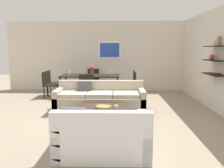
{
  "coord_description": "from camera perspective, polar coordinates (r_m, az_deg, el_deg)",
  "views": [
    {
      "loc": [
        0.46,
        -5.6,
        1.63
      ],
      "look_at": [
        0.31,
        0.2,
        0.75
      ],
      "focal_mm": 37.03,
      "sensor_mm": 36.0,
      "label": 1
    }
  ],
  "objects": [
    {
      "name": "decorative_bowl",
      "position": [
        4.9,
        -2.13,
        -5.74
      ],
      "size": [
        0.34,
        0.34,
        0.07
      ],
      "color": "#99844C",
      "rests_on": "coffee_table"
    },
    {
      "name": "wine_glass_right_near",
      "position": [
        7.75,
        -0.2,
        3.08
      ],
      "size": [
        0.07,
        0.07,
        0.18
      ],
      "color": "silver",
      "rests_on": "dining_table"
    },
    {
      "name": "back_wall_unit",
      "position": [
        9.14,
        0.5,
        6.9
      ],
      "size": [
        8.4,
        0.09,
        2.7
      ],
      "color": "silver",
      "rests_on": "ground"
    },
    {
      "name": "wine_glass_left_far",
      "position": [
        8.14,
        -10.37,
        3.15
      ],
      "size": [
        0.06,
        0.06,
        0.18
      ],
      "color": "silver",
      "rests_on": "dining_table"
    },
    {
      "name": "wine_glass_right_far",
      "position": [
        7.97,
        -0.15,
        3.09
      ],
      "size": [
        0.07,
        0.07,
        0.16
      ],
      "color": "silver",
      "rests_on": "dining_table"
    },
    {
      "name": "dining_chair_head",
      "position": [
        8.81,
        -4.7,
        1.26
      ],
      "size": [
        0.44,
        0.44,
        0.88
      ],
      "color": "black",
      "rests_on": "ground"
    },
    {
      "name": "dining_chair_left_far",
      "position": [
        8.44,
        -14.68,
        0.68
      ],
      "size": [
        0.44,
        0.44,
        0.88
      ],
      "color": "black",
      "rests_on": "ground"
    },
    {
      "name": "sofa_beige",
      "position": [
        6.11,
        -2.96,
        -4.05
      ],
      "size": [
        2.31,
        0.9,
        0.78
      ],
      "color": "#B2A893",
      "rests_on": "ground"
    },
    {
      "name": "coffee_table",
      "position": [
        4.97,
        -2.66,
        -8.26
      ],
      "size": [
        1.17,
        1.05,
        0.38
      ],
      "color": "#38281E",
      "rests_on": "ground"
    },
    {
      "name": "dining_chair_left_near",
      "position": [
        8.05,
        -15.49,
        0.27
      ],
      "size": [
        0.44,
        0.44,
        0.88
      ],
      "color": "black",
      "rests_on": "ground"
    },
    {
      "name": "dining_chair_right_near",
      "position": [
        7.71,
        4.82,
        0.2
      ],
      "size": [
        0.44,
        0.44,
        0.88
      ],
      "color": "black",
      "rests_on": "ground"
    },
    {
      "name": "centerpiece_vase",
      "position": [
        7.92,
        -4.98,
        3.62
      ],
      "size": [
        0.16,
        0.16,
        0.33
      ],
      "color": "#4C518C",
      "rests_on": "dining_table"
    },
    {
      "name": "dining_chair_foot",
      "position": [
        7.11,
        -6.2,
        -0.53
      ],
      "size": [
        0.44,
        0.44,
        0.88
      ],
      "color": "black",
      "rests_on": "ground"
    },
    {
      "name": "loveseat_white",
      "position": [
        3.69,
        -2.37,
        -12.69
      ],
      "size": [
        1.43,
        0.9,
        0.78
      ],
      "color": "white",
      "rests_on": "ground"
    },
    {
      "name": "wine_glass_head",
      "position": [
        8.31,
        -5.08,
        3.24
      ],
      "size": [
        0.06,
        0.06,
        0.16
      ],
      "color": "silver",
      "rests_on": "dining_table"
    },
    {
      "name": "dining_table",
      "position": [
        7.94,
        -5.39,
        1.74
      ],
      "size": [
        1.99,
        0.91,
        0.75
      ],
      "color": "black",
      "rests_on": "ground"
    },
    {
      "name": "candle_jar",
      "position": [
        4.96,
        1.02,
        -5.61
      ],
      "size": [
        0.09,
        0.09,
        0.06
      ],
      "primitive_type": "cylinder",
      "color": "silver",
      "rests_on": "coffee_table"
    },
    {
      "name": "ground_plane",
      "position": [
        5.86,
        -3.09,
        -7.56
      ],
      "size": [
        18.0,
        18.0,
        0.0
      ],
      "primitive_type": "plane",
      "color": "gray"
    },
    {
      "name": "wine_glass_left_near",
      "position": [
        7.92,
        -10.71,
        3.05
      ],
      "size": [
        0.07,
        0.07,
        0.19
      ],
      "color": "silver",
      "rests_on": "dining_table"
    },
    {
      "name": "dining_chair_right_far",
      "position": [
        8.12,
        4.66,
        0.63
      ],
      "size": [
        0.44,
        0.44,
        0.88
      ],
      "color": "black",
      "rests_on": "ground"
    },
    {
      "name": "right_wall_shelf_unit",
      "position": [
        6.71,
        24.1,
        5.49
      ],
      "size": [
        0.34,
        8.2,
        2.7
      ],
      "color": "silver",
      "rests_on": "ground"
    }
  ]
}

